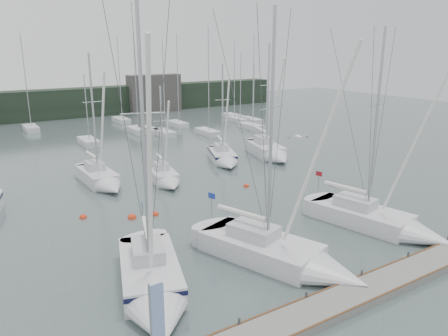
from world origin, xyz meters
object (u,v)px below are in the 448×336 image
object	(u,v)px
sailboat_mid_b	(103,180)
sailboat_mid_c	(166,179)
buoy_a	(132,218)
buoy_d	(155,215)
buoy_c	(83,218)
sailboat_near_right	(389,225)
sailboat_mid_d	(224,158)
dock_banner	(155,322)
sailboat_mid_e	(271,153)
sailboat_near_center	(294,259)
sailboat_near_left	(153,288)
buoy_b	(246,186)

from	to	relation	value
sailboat_mid_b	sailboat_mid_c	size ratio (longest dim) A/B	1.31
buoy_a	buoy_d	xyz separation A→B (m)	(1.71, -0.34, 0.00)
buoy_a	buoy_c	size ratio (longest dim) A/B	1.20
sailboat_near_right	sailboat_mid_d	world-z (taller)	sailboat_near_right
dock_banner	buoy_a	bearing A→B (deg)	70.20
sailboat_mid_e	buoy_d	size ratio (longest dim) A/B	24.42
sailboat_mid_d	sailboat_mid_e	distance (m)	5.69
sailboat_mid_c	sailboat_near_center	bearing A→B (deg)	-81.52
sailboat_mid_c	sailboat_mid_d	xyz separation A→B (m)	(8.51, 3.38, 0.05)
sailboat_near_left	sailboat_mid_e	xyz separation A→B (m)	(22.69, 19.33, 0.02)
sailboat_near_left	sailboat_near_center	distance (m)	8.16
sailboat_mid_b	buoy_a	world-z (taller)	sailboat_mid_b
sailboat_mid_d	buoy_a	size ratio (longest dim) A/B	17.06
sailboat_mid_c	buoy_a	bearing A→B (deg)	-122.54
sailboat_near_left	sailboat_mid_d	size ratio (longest dim) A/B	1.38
buoy_c	sailboat_near_right	bearing A→B (deg)	-39.04
sailboat_near_right	buoy_a	world-z (taller)	sailboat_near_right
buoy_c	buoy_b	bearing A→B (deg)	-1.54
buoy_b	buoy_d	size ratio (longest dim) A/B	0.95
sailboat_near_center	buoy_b	xyz separation A→B (m)	(6.40, 13.79, -0.57)
sailboat_mid_b	dock_banner	xyz separation A→B (m)	(-5.66, -24.89, 2.16)
buoy_a	dock_banner	xyz separation A→B (m)	(-5.13, -16.26, 2.72)
sailboat_near_center	sailboat_near_right	world-z (taller)	sailboat_near_center
sailboat_near_right	buoy_b	world-z (taller)	sailboat_near_right
sailboat_near_center	sailboat_mid_c	xyz separation A→B (m)	(0.53, 18.29, -0.07)
buoy_c	sailboat_mid_b	bearing A→B (deg)	61.65
sailboat_mid_e	buoy_b	distance (m)	10.79
buoy_d	buoy_a	bearing A→B (deg)	168.69
sailboat_mid_b	sailboat_mid_c	xyz separation A→B (m)	(5.09, -2.55, -0.06)
dock_banner	sailboat_mid_e	bearing A→B (deg)	42.63
buoy_c	sailboat_mid_c	bearing A→B (deg)	25.30
sailboat_mid_c	sailboat_mid_b	bearing A→B (deg)	163.52
sailboat_near_center	buoy_b	world-z (taller)	sailboat_near_center
buoy_d	sailboat_mid_c	bearing A→B (deg)	58.77
buoy_c	buoy_d	distance (m)	5.31
sailboat_near_right	sailboat_mid_e	distance (m)	21.14
sailboat_mid_e	buoy_b	bearing A→B (deg)	-125.63
buoy_a	sailboat_near_right	bearing A→B (deg)	-40.25
sailboat_near_left	buoy_d	distance (m)	11.48
buoy_c	buoy_d	xyz separation A→B (m)	(4.78, -2.33, 0.00)
sailboat_near_center	sailboat_mid_d	size ratio (longest dim) A/B	1.38
sailboat_mid_c	buoy_b	size ratio (longest dim) A/B	18.25
sailboat_near_center	buoy_c	xyz separation A→B (m)	(-8.15, 14.18, -0.57)
sailboat_near_right	buoy_c	bearing A→B (deg)	128.31
buoy_c	buoy_d	world-z (taller)	same
sailboat_near_right	sailboat_mid_e	bearing A→B (deg)	61.52
buoy_c	sailboat_near_center	bearing A→B (deg)	-60.12
sailboat_near_left	buoy_c	distance (m)	12.81
sailboat_mid_c	buoy_b	bearing A→B (deg)	-27.28
sailboat_mid_e	sailboat_near_center	bearing A→B (deg)	-110.94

